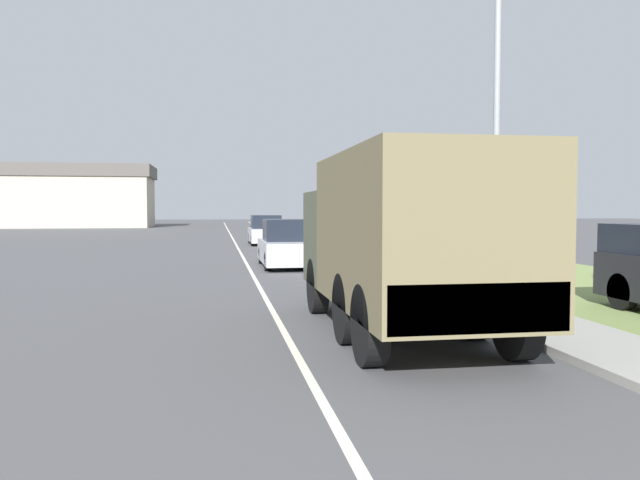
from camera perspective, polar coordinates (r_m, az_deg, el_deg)
name	(u,v)px	position (r m, az deg, el deg)	size (l,w,h in m)	color
ground_plane	(236,244)	(37.90, -7.72, -0.36)	(180.00, 180.00, 0.00)	#4C4C4F
lane_centre_stripe	(236,244)	(37.90, -7.72, -0.35)	(0.12, 120.00, 0.00)	silver
sidewalk_right	(309,242)	(38.30, -0.97, -0.21)	(1.80, 120.00, 0.12)	#9E9B93
grass_strip_right	(379,242)	(39.19, 5.40, -0.22)	(7.00, 120.00, 0.02)	olive
military_truck	(403,237)	(10.41, 7.63, 0.29)	(2.40, 6.52, 2.96)	#474C38
car_nearest_ahead	(288,246)	(22.70, -2.94, -0.52)	(1.93, 4.54, 1.73)	#B7BABF
car_second_ahead	(266,231)	(37.08, -4.97, 0.78)	(1.93, 4.33, 1.74)	#B7BABF
lamp_post	(489,70)	(14.05, 15.22, 14.75)	(1.69, 0.24, 8.40)	gray
building_distant	(76,196)	(77.59, -21.43, 3.77)	(17.56, 9.35, 7.14)	#B2A893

